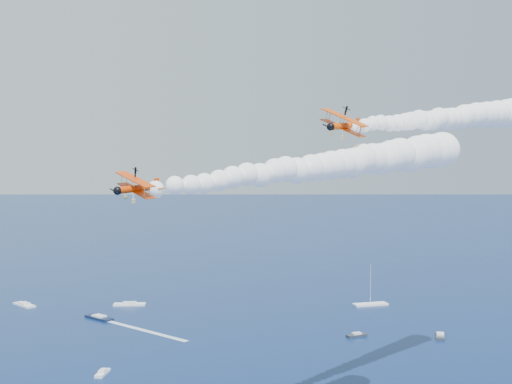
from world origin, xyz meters
name	(u,v)px	position (x,y,z in m)	size (l,w,h in m)	color
biplane_lead	(344,126)	(21.19, 32.07, 61.24)	(8.45, 9.48, 5.71)	#E54704
biplane_trail	(138,188)	(-19.21, 16.96, 51.78)	(6.76, 7.58, 4.57)	#DD3A04
smoke_trail_lead	(449,118)	(54.47, 44.42, 63.99)	(67.82, 29.48, 12.38)	white
smoke_trail_trail	(327,165)	(14.83, 27.05, 54.53)	(69.19, 25.36, 12.38)	white
spectator_boats	(91,360)	(-8.10, 114.55, 0.35)	(230.99, 175.46, 0.70)	#2F353F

